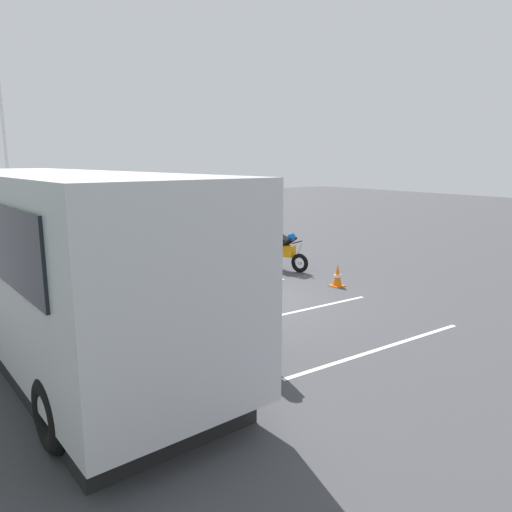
{
  "coord_description": "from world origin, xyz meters",
  "views": [
    {
      "loc": [
        -9.84,
        6.26,
        3.44
      ],
      "look_at": [
        -0.14,
        -0.5,
        1.1
      ],
      "focal_mm": 33.84,
      "sensor_mm": 36.0,
      "label": 1
    }
  ],
  "objects_px": {
    "spectator_far_right": "(153,257)",
    "parked_motorcycle_silver": "(109,272)",
    "spectator_left": "(216,293)",
    "tour_bus": "(58,263)",
    "spectator_right": "(176,267)",
    "flagpole": "(8,175)",
    "stunt_motorcycle": "(281,251)",
    "spectator_centre": "(192,275)",
    "spectator_far_left": "(258,300)",
    "traffic_cone": "(337,276)"
  },
  "relations": [
    {
      "from": "tour_bus",
      "to": "spectator_far_right",
      "type": "relative_size",
      "value": 5.48
    },
    {
      "from": "parked_motorcycle_silver",
      "to": "flagpole",
      "type": "relative_size",
      "value": 0.33
    },
    {
      "from": "spectator_far_right",
      "to": "spectator_far_left",
      "type": "bearing_deg",
      "value": 178.04
    },
    {
      "from": "spectator_far_right",
      "to": "flagpole",
      "type": "relative_size",
      "value": 0.28
    },
    {
      "from": "spectator_right",
      "to": "traffic_cone",
      "type": "relative_size",
      "value": 2.68
    },
    {
      "from": "tour_bus",
      "to": "spectator_right",
      "type": "height_order",
      "value": "tour_bus"
    },
    {
      "from": "spectator_left",
      "to": "flagpole",
      "type": "height_order",
      "value": "flagpole"
    },
    {
      "from": "spectator_far_right",
      "to": "spectator_left",
      "type": "bearing_deg",
      "value": 175.13
    },
    {
      "from": "spectator_far_right",
      "to": "stunt_motorcycle",
      "type": "distance_m",
      "value": 4.66
    },
    {
      "from": "flagpole",
      "to": "parked_motorcycle_silver",
      "type": "bearing_deg",
      "value": -150.85
    },
    {
      "from": "stunt_motorcycle",
      "to": "flagpole",
      "type": "xyz_separation_m",
      "value": [
        3.92,
        7.13,
        2.41
      ]
    },
    {
      "from": "spectator_far_left",
      "to": "spectator_right",
      "type": "relative_size",
      "value": 1.08
    },
    {
      "from": "flagpole",
      "to": "stunt_motorcycle",
      "type": "bearing_deg",
      "value": -118.8
    },
    {
      "from": "stunt_motorcycle",
      "to": "traffic_cone",
      "type": "xyz_separation_m",
      "value": [
        -2.59,
        0.02,
        -0.31
      ]
    },
    {
      "from": "spectator_right",
      "to": "stunt_motorcycle",
      "type": "distance_m",
      "value": 4.94
    },
    {
      "from": "spectator_far_left",
      "to": "tour_bus",
      "type": "bearing_deg",
      "value": 46.83
    },
    {
      "from": "tour_bus",
      "to": "spectator_far_left",
      "type": "relative_size",
      "value": 5.17
    },
    {
      "from": "spectator_far_left",
      "to": "stunt_motorcycle",
      "type": "height_order",
      "value": "spectator_far_left"
    },
    {
      "from": "spectator_far_left",
      "to": "parked_motorcycle_silver",
      "type": "relative_size",
      "value": 0.89
    },
    {
      "from": "spectator_centre",
      "to": "stunt_motorcycle",
      "type": "relative_size",
      "value": 0.92
    },
    {
      "from": "tour_bus",
      "to": "traffic_cone",
      "type": "relative_size",
      "value": 14.91
    },
    {
      "from": "spectator_far_left",
      "to": "spectator_right",
      "type": "bearing_deg",
      "value": -3.24
    },
    {
      "from": "spectator_left",
      "to": "stunt_motorcycle",
      "type": "bearing_deg",
      "value": -48.67
    },
    {
      "from": "spectator_far_right",
      "to": "spectator_right",
      "type": "bearing_deg",
      "value": -178.21
    },
    {
      "from": "spectator_far_right",
      "to": "traffic_cone",
      "type": "distance_m",
      "value": 5.05
    },
    {
      "from": "tour_bus",
      "to": "spectator_far_left",
      "type": "height_order",
      "value": "tour_bus"
    },
    {
      "from": "spectator_right",
      "to": "spectator_far_right",
      "type": "xyz_separation_m",
      "value": [
        1.25,
        0.04,
        0.02
      ]
    },
    {
      "from": "spectator_centre",
      "to": "spectator_far_right",
      "type": "relative_size",
      "value": 1.06
    },
    {
      "from": "spectator_far_right",
      "to": "flagpole",
      "type": "distance_m",
      "value": 5.54
    },
    {
      "from": "tour_bus",
      "to": "spectator_far_left",
      "type": "xyz_separation_m",
      "value": [
        -2.49,
        -2.65,
        -0.55
      ]
    },
    {
      "from": "spectator_far_left",
      "to": "spectator_centre",
      "type": "distance_m",
      "value": 2.32
    },
    {
      "from": "spectator_right",
      "to": "parked_motorcycle_silver",
      "type": "relative_size",
      "value": 0.83
    },
    {
      "from": "spectator_centre",
      "to": "spectator_far_left",
      "type": "bearing_deg",
      "value": -178.91
    },
    {
      "from": "flagpole",
      "to": "spectator_far_right",
      "type": "bearing_deg",
      "value": -150.75
    },
    {
      "from": "spectator_far_right",
      "to": "parked_motorcycle_silver",
      "type": "distance_m",
      "value": 1.61
    },
    {
      "from": "parked_motorcycle_silver",
      "to": "stunt_motorcycle",
      "type": "bearing_deg",
      "value": -97.73
    },
    {
      "from": "stunt_motorcycle",
      "to": "parked_motorcycle_silver",
      "type": "bearing_deg",
      "value": 82.27
    },
    {
      "from": "spectator_right",
      "to": "traffic_cone",
      "type": "height_order",
      "value": "spectator_right"
    },
    {
      "from": "spectator_far_left",
      "to": "flagpole",
      "type": "distance_m",
      "value": 9.88
    },
    {
      "from": "tour_bus",
      "to": "flagpole",
      "type": "relative_size",
      "value": 1.53
    },
    {
      "from": "tour_bus",
      "to": "spectator_centre",
      "type": "relative_size",
      "value": 5.16
    },
    {
      "from": "spectator_centre",
      "to": "tour_bus",
      "type": "bearing_deg",
      "value": 86.27
    },
    {
      "from": "stunt_motorcycle",
      "to": "flagpole",
      "type": "height_order",
      "value": "flagpole"
    },
    {
      "from": "spectator_far_right",
      "to": "parked_motorcycle_silver",
      "type": "xyz_separation_m",
      "value": [
        1.32,
        0.75,
        -0.54
      ]
    },
    {
      "from": "spectator_left",
      "to": "stunt_motorcycle",
      "type": "relative_size",
      "value": 0.83
    },
    {
      "from": "flagpole",
      "to": "traffic_cone",
      "type": "height_order",
      "value": "flagpole"
    },
    {
      "from": "spectator_left",
      "to": "traffic_cone",
      "type": "relative_size",
      "value": 2.62
    },
    {
      "from": "stunt_motorcycle",
      "to": "flagpole",
      "type": "distance_m",
      "value": 8.48
    },
    {
      "from": "spectator_far_right",
      "to": "stunt_motorcycle",
      "type": "bearing_deg",
      "value": -82.65
    },
    {
      "from": "tour_bus",
      "to": "spectator_far_left",
      "type": "distance_m",
      "value": 3.67
    }
  ]
}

